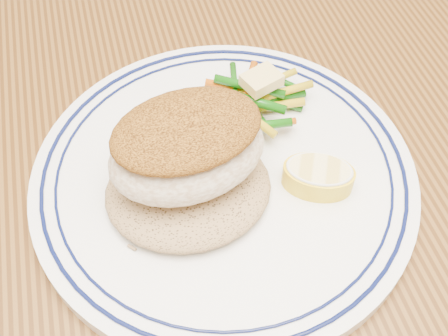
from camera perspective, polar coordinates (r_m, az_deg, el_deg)
dining_table at (r=0.55m, az=3.14°, el=-3.45°), size 1.50×0.90×0.75m
plate at (r=0.44m, az=0.00°, el=-0.84°), size 0.30×0.30×0.02m
rice_pilaf at (r=0.41m, az=-3.67°, el=-1.85°), size 0.12×0.11×0.02m
fish_fillet at (r=0.39m, az=-3.77°, el=2.18°), size 0.12×0.10×0.06m
vegetable_pile at (r=0.47m, az=2.99°, el=6.95°), size 0.10×0.09×0.03m
butter_pat at (r=0.45m, az=3.84°, el=8.91°), size 0.04×0.03×0.01m
lemon_wedge at (r=0.42m, az=9.55°, el=-0.77°), size 0.07×0.07×0.02m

